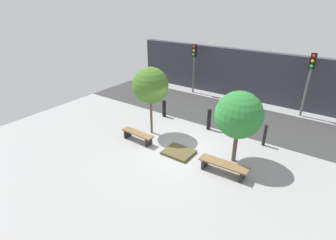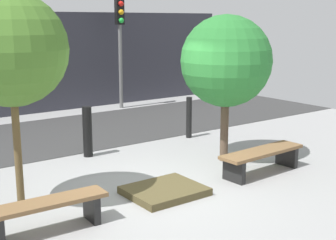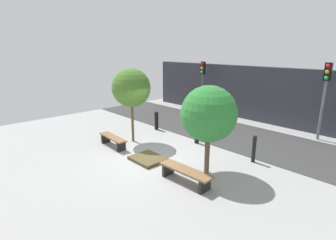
# 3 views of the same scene
# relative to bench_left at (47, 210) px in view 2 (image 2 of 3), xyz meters

# --- Properties ---
(ground_plane) EXTENTS (18.00, 18.00, 0.00)m
(ground_plane) POSITION_rel_bench_left_xyz_m (2.13, 0.35, -0.33)
(ground_plane) COLOR #959595
(road_strip) EXTENTS (18.00, 3.93, 0.01)m
(road_strip) POSITION_rel_bench_left_xyz_m (2.13, 5.20, -0.32)
(road_strip) COLOR #353535
(road_strip) RESTS_ON ground
(building_facade) EXTENTS (16.20, 0.50, 3.11)m
(building_facade) POSITION_rel_bench_left_xyz_m (2.13, 8.45, 1.23)
(building_facade) COLOR #33333D
(building_facade) RESTS_ON ground
(bench_left) EXTENTS (1.70, 0.47, 0.46)m
(bench_left) POSITION_rel_bench_left_xyz_m (0.00, 0.00, 0.00)
(bench_left) COLOR black
(bench_left) RESTS_ON ground
(bench_right) EXTENTS (1.89, 0.55, 0.46)m
(bench_right) POSITION_rel_bench_left_xyz_m (4.25, -0.00, 0.01)
(bench_right) COLOR black
(bench_right) RESTS_ON ground
(planter_bed) EXTENTS (1.23, 1.03, 0.12)m
(planter_bed) POSITION_rel_bench_left_xyz_m (2.13, 0.20, -0.27)
(planter_bed) COLOR brown
(planter_bed) RESTS_ON ground
(tree_behind_left_bench) EXTENTS (1.67, 1.67, 3.27)m
(tree_behind_left_bench) POSITION_rel_bench_left_xyz_m (-0.00, 1.04, 2.10)
(tree_behind_left_bench) COLOR brown
(tree_behind_left_bench) RESTS_ON ground
(tree_behind_right_bench) EXTENTS (1.83, 1.83, 2.97)m
(tree_behind_right_bench) POSITION_rel_bench_left_xyz_m (4.25, 1.04, 1.72)
(tree_behind_right_bench) COLOR brown
(tree_behind_right_bench) RESTS_ON ground
(bollard_left) EXTENTS (0.20, 0.20, 1.08)m
(bollard_left) POSITION_rel_bench_left_xyz_m (2.13, 2.98, 0.21)
(bollard_left) COLOR black
(bollard_left) RESTS_ON ground
(bollard_center) EXTENTS (0.14, 0.14, 1.01)m
(bollard_center) POSITION_rel_bench_left_xyz_m (4.89, 2.98, 0.18)
(bollard_center) COLOR black
(bollard_center) RESTS_ON ground
(traffic_light_mid_west) EXTENTS (0.28, 0.27, 3.49)m
(traffic_light_mid_west) POSITION_rel_bench_left_xyz_m (5.62, 7.45, 2.09)
(traffic_light_mid_west) COLOR slate
(traffic_light_mid_west) RESTS_ON ground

